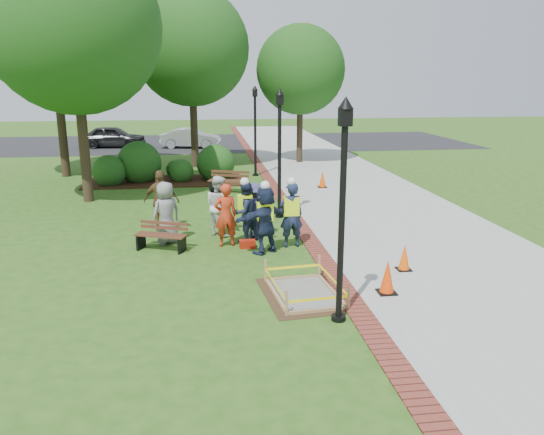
{
  "coord_description": "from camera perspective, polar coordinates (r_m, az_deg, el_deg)",
  "views": [
    {
      "loc": [
        -1.27,
        -12.21,
        4.55
      ],
      "look_at": [
        0.5,
        1.2,
        1.0
      ],
      "focal_mm": 35.0,
      "sensor_mm": 36.0,
      "label": 1
    }
  ],
  "objects": [
    {
      "name": "lamp_near",
      "position": [
        9.77,
        7.6,
        2.34
      ],
      "size": [
        0.28,
        0.28,
        4.26
      ],
      "color": "black",
      "rests_on": "ground"
    },
    {
      "name": "casual_person_c",
      "position": [
        15.81,
        -5.75,
        1.27
      ],
      "size": [
        0.64,
        0.68,
        1.8
      ],
      "color": "silver",
      "rests_on": "ground"
    },
    {
      "name": "shrub_e",
      "position": [
        25.81,
        -10.33,
        4.31
      ],
      "size": [
        0.87,
        0.87,
        0.87
      ],
      "primitive_type": "sphere",
      "color": "#1D4D16",
      "rests_on": "ground"
    },
    {
      "name": "casual_person_e",
      "position": [
        15.44,
        -1.82,
        0.73
      ],
      "size": [
        0.62,
        0.6,
        1.65
      ],
      "color": "#3C3965",
      "rests_on": "ground"
    },
    {
      "name": "casual_person_b",
      "position": [
        14.73,
        -5.01,
        0.25
      ],
      "size": [
        0.62,
        0.46,
        1.77
      ],
      "color": "red",
      "rests_on": "ground"
    },
    {
      "name": "lamp_far",
      "position": [
        25.42,
        -1.82,
        10.03
      ],
      "size": [
        0.28,
        0.28,
        4.26
      ],
      "color": "black",
      "rests_on": "ground"
    },
    {
      "name": "shrub_c",
      "position": [
        24.59,
        -9.69,
        3.83
      ],
      "size": [
        1.11,
        1.11,
        1.11
      ],
      "primitive_type": "sphere",
      "color": "#1D4D16",
      "rests_on": "ground"
    },
    {
      "name": "shrub_b",
      "position": [
        25.0,
        -13.97,
        3.78
      ],
      "size": [
        1.99,
        1.99,
        1.99
      ],
      "primitive_type": "sphere",
      "color": "#1D4D16",
      "rests_on": "ground"
    },
    {
      "name": "parking_lot",
      "position": [
        39.5,
        -5.67,
        8.02
      ],
      "size": [
        36.0,
        12.0,
        0.01
      ],
      "primitive_type": "cube",
      "color": "black",
      "rests_on": "ground"
    },
    {
      "name": "tree_right",
      "position": [
        29.73,
        3.08,
        15.56
      ],
      "size": [
        4.8,
        4.8,
        7.42
      ],
      "color": "#3D2D1E",
      "rests_on": "ground"
    },
    {
      "name": "tree_far",
      "position": [
        27.17,
        -22.67,
        19.02
      ],
      "size": [
        7.04,
        7.04,
        10.63
      ],
      "color": "#3D2D1E",
      "rests_on": "ground"
    },
    {
      "name": "hivis_worker_b",
      "position": [
        14.59,
        2.08,
        0.5
      ],
      "size": [
        0.62,
        0.44,
        1.97
      ],
      "color": "#1C2549",
      "rests_on": "ground"
    },
    {
      "name": "cone_far",
      "position": [
        22.9,
        5.44,
        4.09
      ],
      "size": [
        0.38,
        0.38,
        0.74
      ],
      "color": "black",
      "rests_on": "ground"
    },
    {
      "name": "hivis_worker_a",
      "position": [
        14.07,
        -0.73,
        -0.03
      ],
      "size": [
        0.69,
        0.63,
        1.97
      ],
      "color": "#191E43",
      "rests_on": "ground"
    },
    {
      "name": "tree_left",
      "position": [
        21.13,
        -20.6,
        18.68
      ],
      "size": [
        6.23,
        6.23,
        9.46
      ],
      "color": "#3D2D1E",
      "rests_on": "ground"
    },
    {
      "name": "tree_back",
      "position": [
        28.43,
        -8.69,
        17.61
      ],
      "size": [
        5.9,
        5.9,
        9.03
      ],
      "color": "#3D2D1E",
      "rests_on": "ground"
    },
    {
      "name": "bench_far",
      "position": [
        21.88,
        -4.7,
        3.41
      ],
      "size": [
        1.71,
        1.06,
        0.88
      ],
      "color": "brown",
      "rests_on": "ground"
    },
    {
      "name": "ground",
      "position": [
        13.09,
        -1.49,
        -5.64
      ],
      "size": [
        100.0,
        100.0,
        0.0
      ],
      "primitive_type": "plane",
      "color": "#285116",
      "rests_on": "ground"
    },
    {
      "name": "casual_person_a",
      "position": [
        15.22,
        -11.32,
        0.49
      ],
      "size": [
        0.68,
        0.62,
        1.78
      ],
      "color": "gray",
      "rests_on": "ground"
    },
    {
      "name": "lamp_mid",
      "position": [
        17.52,
        0.82,
        7.92
      ],
      "size": [
        0.28,
        0.28,
        4.26
      ],
      "color": "black",
      "rests_on": "ground"
    },
    {
      "name": "bench_near",
      "position": [
        14.78,
        -11.81,
        -2.56
      ],
      "size": [
        1.48,
        0.95,
        0.76
      ],
      "color": "brown",
      "rests_on": "ground"
    },
    {
      "name": "hivis_worker_c",
      "position": [
        15.12,
        -2.92,
        0.81
      ],
      "size": [
        0.65,
        0.6,
        1.86
      ],
      "color": "#182540",
      "rests_on": "ground"
    },
    {
      "name": "mulch_bed",
      "position": [
        24.69,
        -11.42,
        3.84
      ],
      "size": [
        7.0,
        3.0,
        0.05
      ],
      "primitive_type": "cube",
      "color": "#381E0F",
      "rests_on": "ground"
    },
    {
      "name": "toolbox",
      "position": [
        14.73,
        -2.67,
        -2.86
      ],
      "size": [
        0.44,
        0.25,
        0.22
      ],
      "primitive_type": "cube",
      "rotation": [
        0.0,
        0.0,
        -0.0
      ],
      "color": "#9D1B0C",
      "rests_on": "ground"
    },
    {
      "name": "cone_front",
      "position": [
        11.82,
        12.3,
        -6.33
      ],
      "size": [
        0.39,
        0.39,
        0.78
      ],
      "color": "black",
      "rests_on": "ground"
    },
    {
      "name": "cone_back",
      "position": [
        13.33,
        14.05,
        -4.23
      ],
      "size": [
        0.34,
        0.34,
        0.68
      ],
      "color": "black",
      "rests_on": "ground"
    },
    {
      "name": "wet_concrete_pad",
      "position": [
        11.57,
        3.49,
        -7.23
      ],
      "size": [
        1.92,
        2.46,
        0.55
      ],
      "color": "#47331E",
      "rests_on": "ground"
    },
    {
      "name": "shrub_a",
      "position": [
        24.48,
        -17.01,
        3.34
      ],
      "size": [
        1.45,
        1.45,
        1.45
      ],
      "primitive_type": "sphere",
      "color": "#1D4D16",
      "rests_on": "ground"
    },
    {
      "name": "brick_edging",
      "position": [
        22.87,
        0.23,
        3.27
      ],
      "size": [
        0.5,
        60.0,
        0.03
      ],
      "primitive_type": "cube",
      "color": "maroon",
      "rests_on": "ground"
    },
    {
      "name": "casual_person_d",
      "position": [
        16.53,
        -11.8,
        1.76
      ],
      "size": [
        0.67,
        0.51,
        1.87
      ],
      "color": "brown",
      "rests_on": "ground"
    },
    {
      "name": "shrub_d",
      "position": [
        24.92,
        -6.03,
        4.1
      ],
      "size": [
        1.76,
        1.76,
        1.76
      ],
      "primitive_type": "sphere",
      "color": "#1D4D16",
      "rests_on": "ground"
    },
    {
      "name": "sidewalk",
      "position": [
        23.52,
        8.11,
        3.43
      ],
      "size": [
        6.0,
        60.0,
        0.02
      ],
      "primitive_type": "cube",
      "color": "#9E9E99",
      "rests_on": "ground"
    },
    {
      "name": "parked_car_b",
      "position": [
        36.68,
        -8.68,
        7.41
      ],
      "size": [
        2.69,
        4.69,
        1.44
      ],
      "primitive_type": "imported",
      "rotation": [
        0.0,
        0.0,
        1.39
      ],
      "color": "#B5B5BA",
      "rests_on": "ground"
    },
    {
      "name": "parked_car_a",
      "position": [
        38.09,
        -16.64,
        7.23
      ],
      "size": [
        2.53,
        5.07,
        1.6
      ],
      "primitive_type": "imported",
      "rotation": [
        0.0,
        0.0,
        1.49
      ],
      "color": "black",
      "rests_on": "ground"
    }
  ]
}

